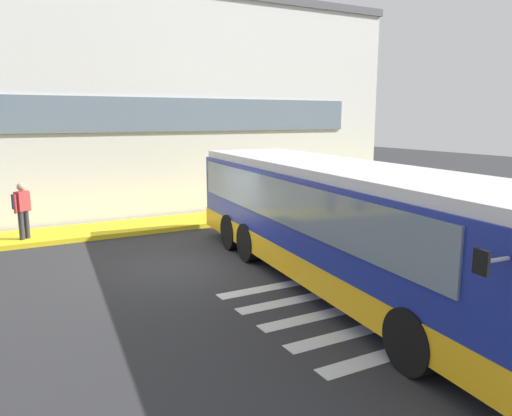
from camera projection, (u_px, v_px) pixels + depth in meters
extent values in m
cube|color=#2B2B2D|center=(187.00, 266.00, 12.45)|extent=(80.00, 90.00, 0.02)
cube|color=silver|center=(428.00, 343.00, 8.20)|extent=(4.40, 0.36, 0.01)
cube|color=silver|center=(390.00, 323.00, 8.97)|extent=(4.40, 0.36, 0.01)
cube|color=silver|center=(358.00, 307.00, 9.75)|extent=(4.40, 0.36, 0.01)
cube|color=silver|center=(330.00, 293.00, 10.53)|extent=(4.40, 0.36, 0.01)
cube|color=silver|center=(306.00, 281.00, 11.31)|extent=(4.40, 0.36, 0.01)
cube|color=silver|center=(90.00, 110.00, 22.10)|extent=(22.79, 12.00, 8.04)
cube|color=#56565B|center=(84.00, 12.00, 21.34)|extent=(22.99, 12.20, 0.30)
cube|color=slate|center=(151.00, 115.00, 17.38)|extent=(16.79, 0.10, 1.20)
cube|color=yellow|center=(137.00, 227.00, 16.58)|extent=(26.79, 2.00, 0.15)
cube|color=navy|center=(339.00, 222.00, 10.90)|extent=(3.56, 11.43, 2.15)
cube|color=#F2AD19|center=(338.00, 257.00, 11.04)|extent=(3.60, 11.47, 0.55)
cube|color=silver|center=(341.00, 169.00, 10.68)|extent=(3.44, 11.22, 0.20)
cube|color=slate|center=(380.00, 194.00, 11.58)|extent=(0.95, 10.00, 0.95)
cube|color=slate|center=(281.00, 201.00, 10.57)|extent=(0.95, 10.00, 0.95)
cylinder|color=#B7B7BF|center=(495.00, 260.00, 5.33)|extent=(0.40, 0.09, 0.05)
cube|color=black|center=(481.00, 262.00, 5.25)|extent=(0.06, 0.20, 0.28)
cylinder|color=black|center=(412.00, 341.00, 7.16)|extent=(0.39, 1.02, 1.00)
cylinder|color=black|center=(326.00, 234.00, 13.71)|extent=(0.39, 1.02, 1.00)
cylinder|color=black|center=(249.00, 242.00, 12.79)|extent=(0.39, 1.02, 1.00)
cylinder|color=black|center=(304.00, 225.00, 14.88)|extent=(0.39, 1.02, 1.00)
cylinder|color=black|center=(231.00, 232.00, 13.97)|extent=(0.39, 1.02, 1.00)
cylinder|color=#2D2D33|center=(27.00, 224.00, 14.63)|extent=(0.15, 0.15, 0.85)
cylinder|color=#2D2D33|center=(21.00, 226.00, 14.45)|extent=(0.15, 0.15, 0.85)
cube|color=#B23333|center=(22.00, 201.00, 14.41)|extent=(0.43, 0.41, 0.58)
sphere|color=tan|center=(21.00, 187.00, 14.33)|extent=(0.23, 0.23, 0.23)
cylinder|color=#B23333|center=(29.00, 201.00, 14.64)|extent=(0.09, 0.09, 0.55)
cylinder|color=#B23333|center=(15.00, 204.00, 14.19)|extent=(0.09, 0.09, 0.55)
cube|color=navy|center=(18.00, 201.00, 14.48)|extent=(0.35, 0.33, 0.44)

